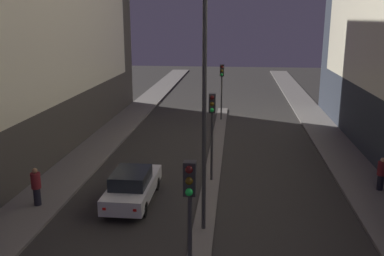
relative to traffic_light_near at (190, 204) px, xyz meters
name	(u,v)px	position (x,y,z in m)	size (l,w,h in m)	color
median_strip	(214,166)	(0.00, 11.99, -3.24)	(0.83, 30.79, 0.10)	#66605B
traffic_light_near	(190,204)	(0.00, 0.00, 0.00)	(0.32, 0.42, 4.33)	#383838
traffic_light_mid	(212,117)	(0.00, 9.88, 0.00)	(0.32, 0.42, 4.33)	#383838
traffic_light_far	(222,79)	(0.00, 23.00, 0.00)	(0.32, 0.42, 4.33)	#383838
street_lamp	(205,52)	(0.00, 4.81, 3.48)	(0.61, 0.61, 9.22)	#383838
car_left_lane	(133,186)	(-3.30, 7.07, -2.51)	(1.75, 4.57, 1.55)	silver
pedestrian_on_left_sidewalk	(36,186)	(-7.24, 6.11, -2.29)	(0.40, 0.40, 1.67)	black
pedestrian_on_right_sidewalk	(381,173)	(7.91, 9.35, -2.33)	(0.38, 0.38, 1.58)	black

